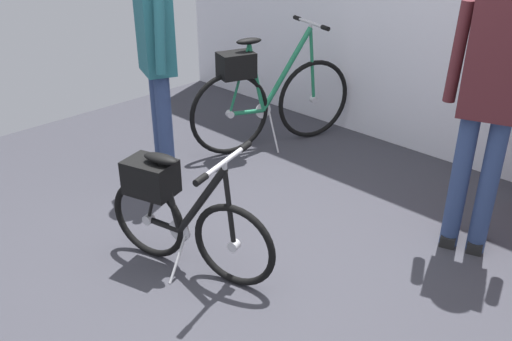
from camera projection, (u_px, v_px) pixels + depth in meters
ground_plane at (236, 274)px, 3.19m from camera, size 6.03×6.03×0.00m
folding_bike_foreground at (177, 210)px, 3.10m from camera, size 1.06×0.53×0.78m
display_bike_left at (266, 95)px, 4.61m from camera, size 0.63×1.45×1.05m
visitor_near_wall at (156, 48)px, 3.79m from camera, size 0.50×0.36×1.77m
visitor_browsing at (493, 86)px, 2.97m from camera, size 0.51×0.35×1.79m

